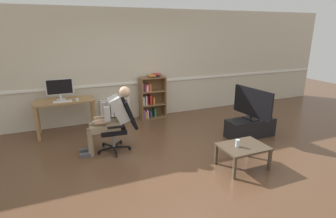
% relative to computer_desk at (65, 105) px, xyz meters
% --- Properties ---
extents(ground_plane, '(18.00, 18.00, 0.00)m').
position_rel_computer_desk_xyz_m(ground_plane, '(1.72, -2.15, -0.64)').
color(ground_plane, brown).
extents(back_wall, '(12.00, 0.13, 2.70)m').
position_rel_computer_desk_xyz_m(back_wall, '(1.72, 0.50, 0.71)').
color(back_wall, beige).
rests_on(back_wall, ground_plane).
extents(computer_desk, '(1.22, 0.56, 0.76)m').
position_rel_computer_desk_xyz_m(computer_desk, '(0.00, 0.00, 0.00)').
color(computer_desk, '#9E7547').
rests_on(computer_desk, ground_plane).
extents(imac_monitor, '(0.55, 0.14, 0.45)m').
position_rel_computer_desk_xyz_m(imac_monitor, '(-0.06, 0.08, 0.38)').
color(imac_monitor, silver).
rests_on(imac_monitor, computer_desk).
extents(keyboard, '(0.38, 0.12, 0.02)m').
position_rel_computer_desk_xyz_m(keyboard, '(-0.04, -0.14, 0.13)').
color(keyboard, white).
rests_on(keyboard, computer_desk).
extents(computer_mouse, '(0.06, 0.10, 0.03)m').
position_rel_computer_desk_xyz_m(computer_mouse, '(0.25, -0.12, 0.14)').
color(computer_mouse, white).
rests_on(computer_mouse, computer_desk).
extents(bookshelf, '(0.66, 0.29, 1.14)m').
position_rel_computer_desk_xyz_m(bookshelf, '(2.06, 0.29, -0.11)').
color(bookshelf, brown).
rests_on(bookshelf, ground_plane).
extents(radiator, '(0.73, 0.08, 0.56)m').
position_rel_computer_desk_xyz_m(radiator, '(1.15, 0.39, -0.36)').
color(radiator, white).
rests_on(radiator, ground_plane).
extents(office_chair, '(0.78, 0.62, 0.98)m').
position_rel_computer_desk_xyz_m(office_chair, '(0.91, -1.28, -0.11)').
color(office_chair, black).
rests_on(office_chair, ground_plane).
extents(person_seated, '(0.99, 0.41, 1.22)m').
position_rel_computer_desk_xyz_m(person_seated, '(0.73, -1.26, 0.02)').
color(person_seated, '#937F60').
rests_on(person_seated, ground_plane).
extents(tv_stand, '(1.05, 0.41, 0.39)m').
position_rel_computer_desk_xyz_m(tv_stand, '(3.60, -1.72, -0.44)').
color(tv_stand, black).
rests_on(tv_stand, ground_plane).
extents(tv_screen, '(0.23, 1.02, 0.66)m').
position_rel_computer_desk_xyz_m(tv_screen, '(3.60, -1.72, 0.10)').
color(tv_screen, black).
rests_on(tv_screen, tv_stand).
extents(coffee_table, '(0.75, 0.57, 0.38)m').
position_rel_computer_desk_xyz_m(coffee_table, '(2.60, -2.73, -0.30)').
color(coffee_table, '#4C3D2D').
rests_on(coffee_table, ground_plane).
extents(drinking_glass, '(0.07, 0.07, 0.12)m').
position_rel_computer_desk_xyz_m(drinking_glass, '(2.49, -2.72, -0.19)').
color(drinking_glass, silver).
rests_on(drinking_glass, coffee_table).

